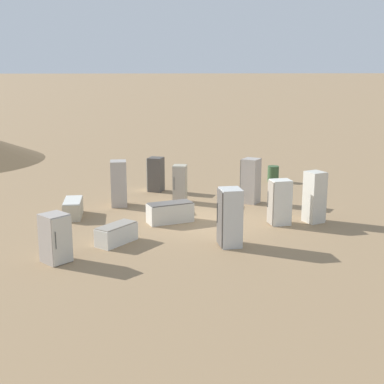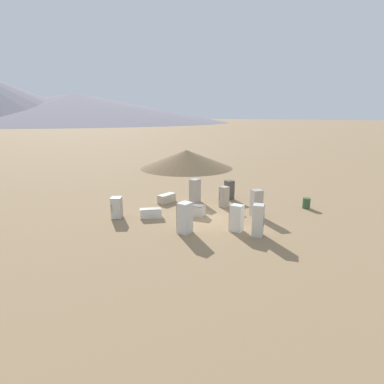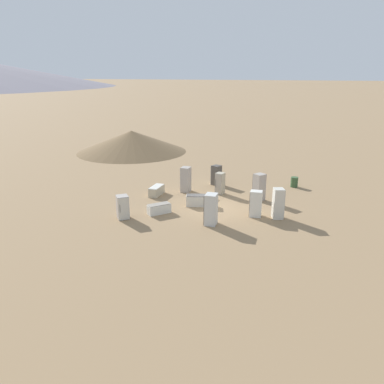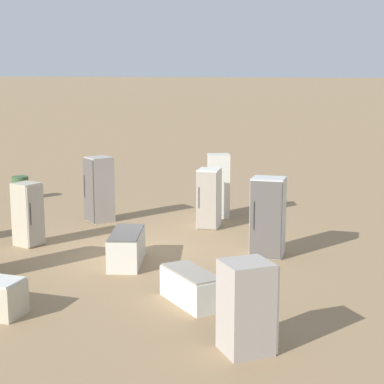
{
  "view_description": "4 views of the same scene",
  "coord_description": "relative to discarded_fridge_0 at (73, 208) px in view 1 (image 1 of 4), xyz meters",
  "views": [
    {
      "loc": [
        1.82,
        19.42,
        5.66
      ],
      "look_at": [
        0.26,
        0.71,
        1.27
      ],
      "focal_mm": 50.0,
      "sensor_mm": 36.0,
      "label": 1
    },
    {
      "loc": [
        -12.15,
        15.58,
        6.9
      ],
      "look_at": [
        0.84,
        0.48,
        1.78
      ],
      "focal_mm": 28.0,
      "sensor_mm": 36.0,
      "label": 2
    },
    {
      "loc": [
        -7.24,
        22.73,
        8.61
      ],
      "look_at": [
        1.26,
        0.86,
        1.15
      ],
      "focal_mm": 35.0,
      "sensor_mm": 36.0,
      "label": 3
    },
    {
      "loc": [
        13.78,
        6.67,
        4.35
      ],
      "look_at": [
        -0.1,
        1.34,
        1.56
      ],
      "focal_mm": 60.0,
      "sensor_mm": 36.0,
      "label": 4
    }
  ],
  "objects": [
    {
      "name": "rusty_barrel",
      "position": [
        -9.25,
        -5.82,
        0.06
      ],
      "size": [
        0.56,
        0.56,
        0.8
      ],
      "color": "#385633",
      "rests_on": "ground_plane"
    },
    {
      "name": "discarded_fridge_7",
      "position": [
        -7.27,
        -1.61,
        0.62
      ],
      "size": [
        0.95,
        0.94,
        1.91
      ],
      "rotation": [
        0.0,
        0.0,
        4.11
      ],
      "color": "#A89E93",
      "rests_on": "ground_plane"
    },
    {
      "name": "discarded_fridge_1",
      "position": [
        -4.27,
        -1.99,
        0.47
      ],
      "size": [
        0.67,
        0.72,
        1.61
      ],
      "rotation": [
        0.0,
        0.0,
        6.07
      ],
      "color": "#B2A88E",
      "rests_on": "ground_plane"
    },
    {
      "name": "discarded_fridge_4",
      "position": [
        -5.53,
        3.92,
        0.61
      ],
      "size": [
        0.77,
        0.83,
        1.9
      ],
      "rotation": [
        0.0,
        0.0,
        4.8
      ],
      "color": "silver",
      "rests_on": "ground_plane"
    },
    {
      "name": "discarded_fridge_2",
      "position": [
        -1.85,
        3.38,
        -0.02
      ],
      "size": [
        1.4,
        1.52,
        0.64
      ],
      "rotation": [
        0.0,
        0.0,
        5.59
      ],
      "color": "silver",
      "rests_on": "ground_plane"
    },
    {
      "name": "discarded_fridge_6",
      "position": [
        -3.72,
        1.07,
        0.04
      ],
      "size": [
        1.81,
        1.19,
        0.76
      ],
      "rotation": [
        0.0,
        0.0,
        1.9
      ],
      "color": "beige",
      "rests_on": "ground_plane"
    },
    {
      "name": "discarded_fridge_8",
      "position": [
        -9.09,
        1.48,
        0.62
      ],
      "size": [
        0.84,
        0.83,
        1.92
      ],
      "rotation": [
        0.0,
        0.0,
        1.97
      ],
      "color": "beige",
      "rests_on": "ground_plane"
    },
    {
      "name": "discarded_fridge_9",
      "position": [
        -0.16,
        4.97,
        0.4
      ],
      "size": [
        1.02,
        1.02,
        1.47
      ],
      "rotation": [
        0.0,
        0.0,
        0.74
      ],
      "color": "#A89E93",
      "rests_on": "ground_plane"
    },
    {
      "name": "ground_plane",
      "position": [
        -4.76,
        0.91,
        -0.34
      ],
      "size": [
        1000.0,
        1000.0,
        0.0
      ],
      "primitive_type": "plane",
      "color": "#937551"
    },
    {
      "name": "discarded_fridge_10",
      "position": [
        -3.28,
        -4.19,
        0.46
      ],
      "size": [
        0.86,
        0.84,
        1.59
      ],
      "rotation": [
        0.0,
        0.0,
        4.33
      ],
      "color": "#4C4742",
      "rests_on": "ground_plane"
    },
    {
      "name": "discarded_fridge_0",
      "position": [
        0.0,
        0.0,
        0.0
      ],
      "size": [
        0.72,
        1.59,
        0.68
      ],
      "rotation": [
        0.0,
        0.0,
        3.18
      ],
      "color": "#B2A88E",
      "rests_on": "ground_plane"
    },
    {
      "name": "discarded_fridge_5",
      "position": [
        -7.73,
        1.65,
        0.5
      ],
      "size": [
        0.83,
        0.68,
        1.67
      ],
      "rotation": [
        0.0,
        0.0,
        4.85
      ],
      "color": "silver",
      "rests_on": "ground_plane"
    },
    {
      "name": "discarded_fridge_3",
      "position": [
        -1.7,
        -1.58,
        0.62
      ],
      "size": [
        0.69,
        0.83,
        1.91
      ],
      "rotation": [
        0.0,
        0.0,
        3.19
      ],
      "color": "#A89E93",
      "rests_on": "ground_plane"
    }
  ]
}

